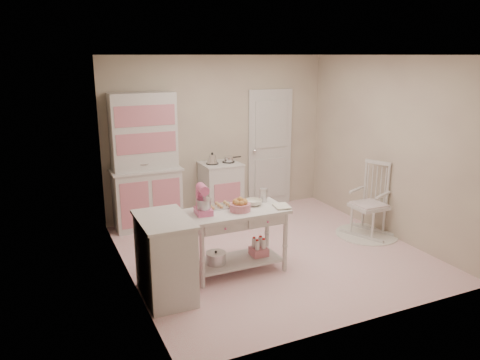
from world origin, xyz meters
The scene contains 14 objects.
room_shell centered at (0.00, 0.00, 1.65)m, with size 3.84×3.84×2.62m.
door centered at (0.95, 1.87, 1.02)m, with size 0.82×0.05×2.04m, color silver.
hutch centered at (-1.28, 1.66, 1.04)m, with size 1.06×0.50×2.08m, color silver.
stove centered at (-0.08, 1.61, 0.46)m, with size 0.62×0.57×0.92m, color silver.
base_cabinet centered at (-1.63, -0.57, 0.46)m, with size 0.54×0.84×0.92m, color silver.
lace_rug centered at (1.61, -0.02, 0.01)m, with size 0.92×0.92×0.01m, color white.
rocking_chair centered at (1.61, -0.02, 0.55)m, with size 0.48×0.72×1.10m, color silver.
work_table centered at (-0.66, -0.33, 0.40)m, with size 1.20×0.60×0.80m, color silver.
stand_mixer centered at (-1.08, -0.31, 0.97)m, with size 0.20×0.28×0.34m, color pink.
cookie_tray centered at (-0.81, -0.15, 0.81)m, with size 0.34×0.24×0.02m, color silver.
bread_basket centered at (-0.64, -0.38, 0.85)m, with size 0.25×0.25×0.09m, color #CB7485.
mixing_bowl centered at (-0.40, -0.25, 0.83)m, with size 0.22×0.22×0.07m, color silver.
metal_pitcher centered at (-0.22, -0.17, 0.89)m, with size 0.10×0.10×0.17m, color silver.
recipe_book centered at (-0.21, -0.45, 0.81)m, with size 0.18×0.24×0.02m, color silver.
Camera 1 is at (-2.83, -5.19, 2.61)m, focal length 35.00 mm.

